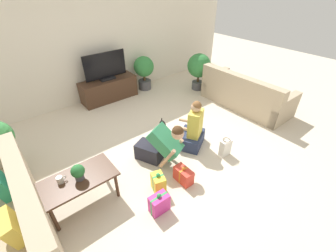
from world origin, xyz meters
TOP-DOWN VIEW (x-y plane):
  - ground_plane at (0.00, 0.00)m, footprint 16.00×16.00m
  - wall_back at (0.00, 2.63)m, footprint 8.40×0.06m
  - sofa_left at (-2.41, -0.25)m, footprint 0.86×2.04m
  - sofa_right at (2.41, -0.01)m, footprint 0.86×2.04m
  - coffee_table at (-1.59, -0.28)m, footprint 0.95×0.52m
  - tv_console at (0.13, 2.32)m, footprint 1.35×0.47m
  - tv at (0.13, 2.32)m, footprint 1.02×0.20m
  - potted_plant_back_right at (1.16, 2.27)m, footprint 0.53×0.53m
  - potted_plant_corner_right at (2.27, 1.36)m, footprint 0.61×0.61m
  - person_kneeling at (-0.27, -0.29)m, footprint 0.61×0.85m
  - person_sitting at (0.45, -0.30)m, footprint 0.65×0.62m
  - dog at (0.20, 0.24)m, footprint 0.29×0.42m
  - gift_box_a at (-0.27, -0.85)m, footprint 0.16×0.30m
  - gift_box_b at (-0.86, -1.03)m, footprint 0.26×0.17m
  - gift_box_c at (-0.67, -0.76)m, footprint 0.22×0.27m
  - gift_bag_a at (0.70, -0.86)m, footprint 0.20×0.13m
  - mug at (-1.77, -0.20)m, footprint 0.12×0.08m
  - tabletop_plant at (-1.56, -0.30)m, footprint 0.17×0.17m

SIDE VIEW (x-z plane):
  - ground_plane at x=0.00m, z-range 0.00..0.00m
  - gift_box_a at x=-0.27m, z-range -0.03..0.26m
  - gift_box_b at x=-0.86m, z-range -0.03..0.30m
  - gift_box_c at x=-0.67m, z-range -0.02..0.32m
  - gift_bag_a at x=0.70m, z-range -0.01..0.32m
  - dog at x=0.20m, z-range 0.06..0.37m
  - tv_console at x=0.13m, z-range 0.00..0.52m
  - sofa_left at x=-2.41m, z-range -0.12..0.71m
  - sofa_right at x=2.41m, z-range -0.12..0.71m
  - person_sitting at x=0.45m, z-range -0.14..0.77m
  - person_kneeling at x=-0.27m, z-range -0.05..0.75m
  - coffee_table at x=-1.59m, z-range 0.17..0.64m
  - mug at x=-1.77m, z-range 0.47..0.56m
  - potted_plant_back_right at x=1.16m, z-range 0.10..0.98m
  - tabletop_plant at x=-1.56m, z-range 0.48..0.70m
  - potted_plant_corner_right at x=2.27m, z-range 0.13..1.09m
  - tv at x=0.13m, z-range 0.49..1.13m
  - wall_back at x=0.00m, z-range 0.00..2.60m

